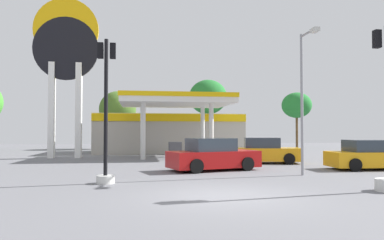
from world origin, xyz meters
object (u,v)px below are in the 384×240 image
Objects in this scene: car_1 at (213,156)px; tree_1 at (118,109)px; station_pole_sign at (66,57)px; car_0 at (370,156)px; tree_3 at (297,105)px; car_2 at (264,152)px; traffic_signal_1 at (106,123)px; tree_2 at (208,97)px; corner_streetlamp at (304,88)px.

car_1 is 23.29m from tree_1.
station_pole_sign is 14.26m from car_1.
car_0 is 0.67× the size of tree_3.
traffic_signal_1 reaches higher than car_2.
car_0 is 22.24m from tree_2.
car_1 is 1.04× the size of car_2.
car_0 is (16.24, -10.12, -6.46)m from station_pole_sign.
car_2 is (-3.89, 4.20, 0.02)m from car_0.
car_0 is 0.90× the size of car_1.
car_1 is at bearing 141.23° from corner_streetlamp.
station_pole_sign is at bearing 132.42° from car_1.
tree_2 reaches higher than car_1.
station_pole_sign reaches higher than traffic_signal_1.
car_0 is 12.79m from traffic_signal_1.
traffic_signal_1 is (-8.46, -7.15, 1.47)m from car_2.
traffic_signal_1 reaches higher than car_0.
station_pole_sign is 25.16m from tree_3.
corner_streetlamp reaches higher than traffic_signal_1.
tree_3 reaches higher than traffic_signal_1.
station_pole_sign is 2.17× the size of traffic_signal_1.
tree_3 is at bearing 53.02° from traffic_signal_1.
traffic_signal_1 is (-4.70, -3.67, 1.45)m from car_1.
tree_3 reaches higher than car_0.
station_pole_sign reaches higher than tree_3.
car_0 is at bearing -47.13° from car_2.
tree_2 is (12.34, 11.24, -1.66)m from station_pole_sign.
tree_2 is (9.43, -1.67, 1.25)m from tree_1.
car_0 is 0.93× the size of car_2.
tree_2 reaches higher than corner_streetlamp.
car_0 is 0.67× the size of tree_1.
corner_streetlamp is at bearing -45.37° from station_pole_sign.
station_pole_sign is at bearing 148.08° from car_0.
station_pole_sign is at bearing 134.63° from corner_streetlamp.
car_0 is at bearing -5.36° from car_1.
car_0 is at bearing -79.65° from tree_2.
car_2 is at bearing -25.63° from station_pole_sign.
car_2 is 11.17m from traffic_signal_1.
car_0 is 5.62m from corner_streetlamp.
traffic_signal_1 is 0.71× the size of tree_2.
station_pole_sign is 15.13m from car_2.
car_2 is at bearing -63.39° from tree_1.
traffic_signal_1 is 0.84× the size of tree_3.
tree_2 is (-0.01, 17.17, 4.77)m from car_2.
station_pole_sign reaches higher than tree_1.
car_2 is 0.74× the size of corner_streetlamp.
tree_3 reaches higher than tree_1.
car_1 is at bearing 38.01° from traffic_signal_1.
tree_3 is (6.07, 21.51, 4.06)m from car_0.
tree_2 is (3.75, 20.64, 4.75)m from car_1.
traffic_signal_1 is 30.73m from tree_3.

